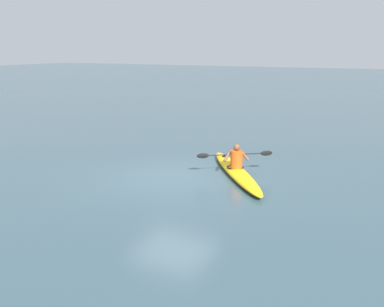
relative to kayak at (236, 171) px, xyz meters
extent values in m
plane|color=#334C56|center=(1.56, 1.27, -0.13)|extent=(160.00, 160.00, 0.00)
ellipsoid|color=#EAB214|center=(0.00, 0.00, 0.00)|extent=(3.58, 4.43, 0.26)
torus|color=black|center=(0.05, -0.07, 0.11)|extent=(0.75, 0.75, 0.04)
cylinder|color=black|center=(0.93, -1.22, 0.12)|extent=(0.18, 0.18, 0.02)
cylinder|color=#E04C14|center=(-0.02, 0.03, 0.41)|extent=(0.38, 0.38, 0.56)
sphere|color=brown|center=(-0.02, 0.03, 0.79)|extent=(0.21, 0.21, 0.21)
cylinder|color=black|center=(0.10, -0.13, 0.51)|extent=(1.68, 1.29, 0.03)
ellipsoid|color=black|center=(0.93, 0.50, 0.51)|extent=(0.34, 0.27, 0.17)
ellipsoid|color=black|center=(-0.73, -0.76, 0.51)|extent=(0.34, 0.27, 0.17)
cylinder|color=brown|center=(0.26, 0.14, 0.48)|extent=(0.20, 0.30, 0.34)
cylinder|color=brown|center=(-0.20, -0.21, 0.48)|extent=(0.32, 0.15, 0.34)
camera|label=1|loc=(-5.04, 12.54, 3.83)|focal=41.15mm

